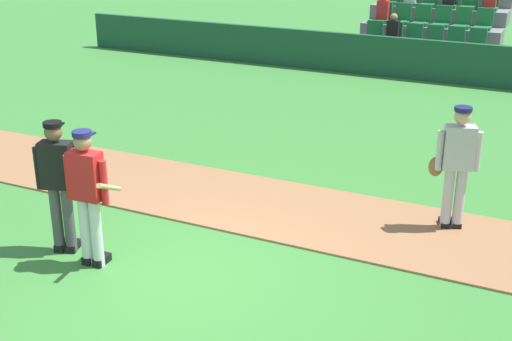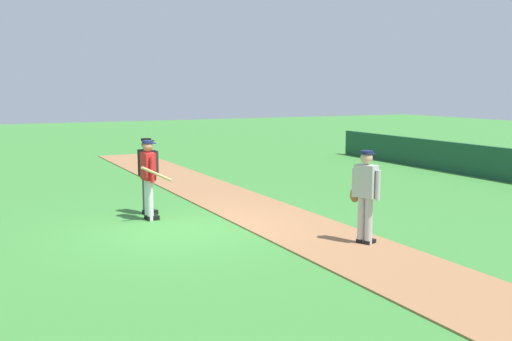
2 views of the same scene
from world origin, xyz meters
TOP-DOWN VIEW (x-y plane):
  - ground_plane at (0.00, 0.00)m, footprint 80.00×80.00m
  - infield_dirt_path at (0.00, 2.26)m, footprint 28.00×2.04m
  - dugout_fence at (0.00, 11.20)m, footprint 20.00×0.16m
  - stadium_bleachers at (-0.01, 13.50)m, footprint 3.90×3.80m
  - batter_red_jersey at (-1.16, -0.27)m, footprint 0.71×0.76m
  - umpire_home_plate at (-1.72, -0.13)m, footprint 0.56×0.40m
  - runner_grey_jersey at (2.64, 2.71)m, footprint 0.66×0.40m

SIDE VIEW (x-z plane):
  - ground_plane at x=0.00m, z-range 0.00..0.00m
  - infield_dirt_path at x=0.00m, z-range 0.00..0.03m
  - dugout_fence at x=0.00m, z-range 0.00..1.05m
  - stadium_bleachers at x=-0.01m, z-range -0.60..2.10m
  - runner_grey_jersey at x=2.64m, z-range 0.08..1.84m
  - batter_red_jersey at x=-1.16m, z-range 0.09..1.85m
  - umpire_home_plate at x=-1.72m, z-range 0.12..1.88m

